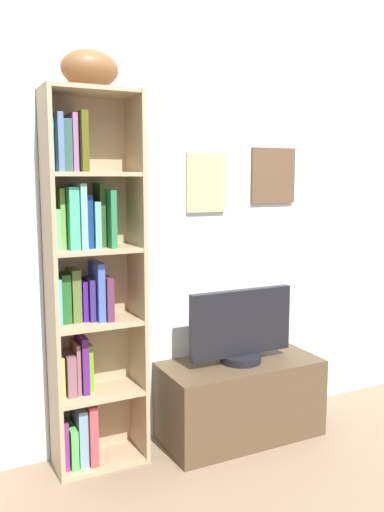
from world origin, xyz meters
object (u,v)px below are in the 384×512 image
football (90,69)px  television (241,328)px  bookshelf (86,286)px  tv_stand (240,399)px

football → television: 1.49m
football → bookshelf: bearing=144.1°
bookshelf → football: bearing=-35.9°
football → television: football is taller
bookshelf → football: (0.04, -0.03, 1.00)m
bookshelf → football: size_ratio=6.81×
bookshelf → football: football is taller
bookshelf → television: 0.86m
bookshelf → television: size_ratio=3.02×
tv_stand → television: bearing=90.0°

